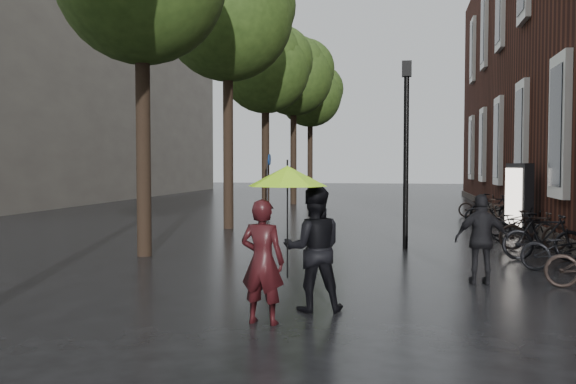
% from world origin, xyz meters
% --- Properties ---
extents(ground, '(120.00, 120.00, 0.00)m').
position_xyz_m(ground, '(0.00, 0.00, 0.00)').
color(ground, black).
extents(bg_building, '(16.00, 30.00, 14.00)m').
position_xyz_m(bg_building, '(-22.00, 28.00, 7.00)').
color(bg_building, '#47423D').
rests_on(bg_building, ground).
extents(street_trees, '(4.33, 34.03, 8.91)m').
position_xyz_m(street_trees, '(-3.99, 15.91, 6.34)').
color(street_trees, black).
rests_on(street_trees, ground).
extents(person_burgundy, '(0.64, 0.47, 1.61)m').
position_xyz_m(person_burgundy, '(-0.18, 1.85, 0.81)').
color(person_burgundy, black).
rests_on(person_burgundy, ground).
extents(person_black, '(0.98, 0.84, 1.75)m').
position_xyz_m(person_black, '(0.36, 2.66, 0.87)').
color(person_black, black).
rests_on(person_black, ground).
extents(lime_umbrella, '(1.07, 1.07, 1.58)m').
position_xyz_m(lime_umbrella, '(0.08, 2.20, 1.90)').
color(lime_umbrella, black).
rests_on(lime_umbrella, ground).
extents(pedestrian_walking, '(0.94, 0.48, 1.55)m').
position_xyz_m(pedestrian_walking, '(2.92, 5.08, 0.77)').
color(pedestrian_walking, black).
rests_on(pedestrian_walking, ground).
extents(parked_bicycles, '(2.02, 14.42, 1.03)m').
position_xyz_m(parked_bicycles, '(4.63, 11.77, 0.46)').
color(parked_bicycles, black).
rests_on(parked_bicycles, ground).
extents(ad_lightbox, '(0.32, 1.38, 2.08)m').
position_xyz_m(ad_lightbox, '(4.96, 13.23, 1.05)').
color(ad_lightbox, black).
rests_on(ad_lightbox, ground).
extents(lamp_post, '(0.23, 0.23, 4.55)m').
position_xyz_m(lamp_post, '(1.65, 9.38, 2.76)').
color(lamp_post, black).
rests_on(lamp_post, ground).
extents(cycle_sign, '(0.13, 0.45, 2.46)m').
position_xyz_m(cycle_sign, '(-3.60, 17.49, 1.62)').
color(cycle_sign, '#262628').
rests_on(cycle_sign, ground).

